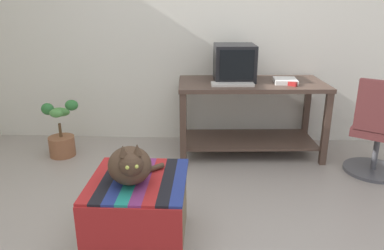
{
  "coord_description": "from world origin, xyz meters",
  "views": [
    {
      "loc": [
        0.09,
        -1.97,
        1.51
      ],
      "look_at": [
        -0.04,
        0.85,
        0.55
      ],
      "focal_mm": 34.37,
      "sensor_mm": 36.0,
      "label": 1
    }
  ],
  "objects": [
    {
      "name": "office_chair",
      "position": [
        1.6,
        1.15,
        0.39
      ],
      "size": [
        0.58,
        0.58,
        0.89
      ],
      "rotation": [
        0.0,
        0.0,
        2.58
      ],
      "color": "#4C4C51",
      "rests_on": "ground_plane"
    },
    {
      "name": "tv_monitor",
      "position": [
        0.34,
        1.66,
        0.92
      ],
      "size": [
        0.41,
        0.41,
        0.35
      ],
      "rotation": [
        0.0,
        0.0,
        0.06
      ],
      "color": "black",
      "rests_on": "desk"
    },
    {
      "name": "ottoman_with_blanket",
      "position": [
        -0.34,
        0.08,
        0.23
      ],
      "size": [
        0.6,
        0.65,
        0.45
      ],
      "color": "#7A664C",
      "rests_on": "ground_plane"
    },
    {
      "name": "potted_plant",
      "position": [
        -1.39,
        1.44,
        0.22
      ],
      "size": [
        0.36,
        0.38,
        0.59
      ],
      "color": "brown",
      "rests_on": "ground_plane"
    },
    {
      "name": "pen",
      "position": [
        0.92,
        1.68,
        0.76
      ],
      "size": [
        0.14,
        0.02,
        0.01
      ],
      "primitive_type": "cylinder",
      "rotation": [
        0.0,
        1.57,
        3.08
      ],
      "color": "#2351B2",
      "rests_on": "desk"
    },
    {
      "name": "desk",
      "position": [
        0.52,
        1.6,
        0.51
      ],
      "size": [
        1.46,
        0.76,
        0.75
      ],
      "rotation": [
        0.0,
        0.0,
        0.06
      ],
      "color": "#4C382D",
      "rests_on": "ground_plane"
    },
    {
      "name": "keyboard",
      "position": [
        0.32,
        1.44,
        0.76
      ],
      "size": [
        0.41,
        0.17,
        0.02
      ],
      "primitive_type": "cube",
      "rotation": [
        0.0,
        0.0,
        0.06
      ],
      "color": "beige",
      "rests_on": "desk"
    },
    {
      "name": "book",
      "position": [
        0.84,
        1.57,
        0.77
      ],
      "size": [
        0.22,
        0.25,
        0.04
      ],
      "primitive_type": "cube",
      "rotation": [
        0.0,
        0.0,
        -0.04
      ],
      "color": "white",
      "rests_on": "desk"
    },
    {
      "name": "stapler",
      "position": [
        0.87,
        1.44,
        0.77
      ],
      "size": [
        0.11,
        0.1,
        0.04
      ],
      "primitive_type": "cube",
      "rotation": [
        0.0,
        0.0,
        0.86
      ],
      "color": "#A31E1E",
      "rests_on": "desk"
    },
    {
      "name": "cat",
      "position": [
        -0.38,
        0.03,
        0.57
      ],
      "size": [
        0.36,
        0.41,
        0.29
      ],
      "rotation": [
        0.0,
        0.0,
        0.29
      ],
      "color": "#473323",
      "rests_on": "ottoman_with_blanket"
    },
    {
      "name": "back_wall",
      "position": [
        0.0,
        2.05,
        1.3
      ],
      "size": [
        8.0,
        0.1,
        2.6
      ],
      "primitive_type": "cube",
      "color": "silver",
      "rests_on": "ground_plane"
    },
    {
      "name": "ground_plane",
      "position": [
        0.0,
        0.0,
        0.0
      ],
      "size": [
        14.0,
        14.0,
        0.0
      ],
      "primitive_type": "plane",
      "color": "#9E9389"
    }
  ]
}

